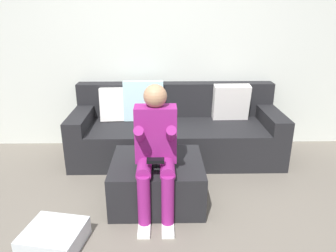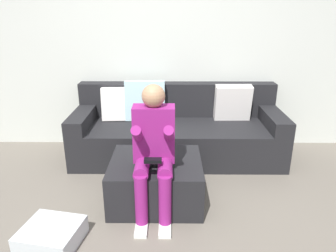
{
  "view_description": "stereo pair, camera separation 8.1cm",
  "coord_description": "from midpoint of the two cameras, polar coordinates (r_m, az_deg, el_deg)",
  "views": [
    {
      "loc": [
        0.08,
        -2.01,
        1.69
      ],
      "look_at": [
        0.14,
        1.05,
        0.57
      ],
      "focal_mm": 34.11,
      "sensor_mm": 36.0,
      "label": 1
    },
    {
      "loc": [
        0.16,
        -2.01,
        1.69
      ],
      "look_at": [
        0.14,
        1.05,
        0.57
      ],
      "focal_mm": 34.11,
      "sensor_mm": 36.0,
      "label": 2
    }
  ],
  "objects": [
    {
      "name": "ground_plane",
      "position": [
        2.63,
        -3.66,
        -19.95
      ],
      "size": [
        7.87,
        7.87,
        0.0
      ],
      "primitive_type": "plane",
      "color": "#6B6359"
    },
    {
      "name": "wall_back",
      "position": [
        4.03,
        -2.86,
        13.68
      ],
      "size": [
        6.06,
        0.1,
        2.47
      ],
      "primitive_type": "cube",
      "color": "silver",
      "rests_on": "ground_plane"
    },
    {
      "name": "ottoman",
      "position": [
        2.99,
        -2.71,
        -9.73
      ],
      "size": [
        0.83,
        0.73,
        0.4
      ],
      "primitive_type": "cube",
      "color": "black",
      "rests_on": "ground_plane"
    },
    {
      "name": "person_seated",
      "position": [
        2.65,
        -3.09,
        -3.7
      ],
      "size": [
        0.35,
        0.56,
        1.13
      ],
      "color": "#8C1E72",
      "rests_on": "ground_plane"
    },
    {
      "name": "storage_bin",
      "position": [
        2.7,
        -20.53,
        -18.14
      ],
      "size": [
        0.49,
        0.47,
        0.15
      ],
      "primitive_type": "cube",
      "rotation": [
        0.0,
        0.0,
        -0.19
      ],
      "color": "silver",
      "rests_on": "ground_plane"
    },
    {
      "name": "couch_sectional",
      "position": [
        3.84,
        0.75,
        -0.85
      ],
      "size": [
        2.42,
        0.88,
        0.9
      ],
      "color": "black",
      "rests_on": "ground_plane"
    }
  ]
}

